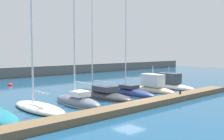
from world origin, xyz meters
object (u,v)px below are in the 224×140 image
(sailboat_navy_fifth, at_px, (129,91))
(motorboat_sand_sixth, at_px, (153,87))
(sailboat_ivory_second, at_px, (39,107))
(dock_bollard, at_px, (180,92))
(sailboat_slate_third, at_px, (77,101))
(motorboat_white_seventh, at_px, (171,84))
(sailboat_charcoal_fourth, at_px, (100,94))
(mooring_buoy_red, at_px, (10,86))

(sailboat_navy_fifth, height_order, motorboat_sand_sixth, sailboat_navy_fifth)
(sailboat_ivory_second, xyz_separation_m, dock_bollard, (13.26, -5.39, 0.51))
(sailboat_slate_third, xyz_separation_m, motorboat_white_seventh, (15.61, 0.33, 0.25))
(sailboat_ivory_second, relative_size, motorboat_white_seventh, 1.78)
(sailboat_ivory_second, relative_size, sailboat_charcoal_fourth, 0.72)
(sailboat_charcoal_fourth, height_order, motorboat_sand_sixth, sailboat_charcoal_fourth)
(sailboat_charcoal_fourth, relative_size, dock_bollard, 37.89)
(motorboat_white_seventh, bearing_deg, mooring_buoy_red, 42.13)
(sailboat_slate_third, height_order, motorboat_white_seventh, sailboat_slate_third)
(sailboat_charcoal_fourth, bearing_deg, mooring_buoy_red, 11.32)
(dock_bollard, bearing_deg, motorboat_white_seventh, 41.10)
(motorboat_sand_sixth, xyz_separation_m, mooring_buoy_red, (-10.96, 17.47, -0.53))
(motorboat_white_seventh, xyz_separation_m, mooring_buoy_red, (-14.85, 17.41, -0.62))
(sailboat_slate_third, relative_size, motorboat_white_seventh, 1.59)
(sailboat_charcoal_fourth, distance_m, dock_bollard, 8.55)
(sailboat_navy_fifth, bearing_deg, sailboat_slate_third, 98.16)
(motorboat_white_seventh, height_order, dock_bollard, motorboat_white_seventh)
(sailboat_slate_third, bearing_deg, sailboat_ivory_second, 84.46)
(sailboat_navy_fifth, height_order, mooring_buoy_red, sailboat_navy_fifth)
(motorboat_white_seventh, bearing_deg, sailboat_slate_third, 92.88)
(sailboat_charcoal_fourth, xyz_separation_m, dock_bollard, (5.42, -6.60, 0.42))
(sailboat_slate_third, bearing_deg, motorboat_white_seventh, -88.47)
(sailboat_charcoal_fourth, xyz_separation_m, motorboat_sand_sixth, (7.64, -1.33, 0.18))
(sailboat_ivory_second, bearing_deg, sailboat_charcoal_fourth, -82.63)
(motorboat_white_seventh, bearing_deg, sailboat_charcoal_fourth, 85.39)
(sailboat_charcoal_fourth, height_order, dock_bollard, sailboat_charcoal_fourth)
(sailboat_ivory_second, distance_m, mooring_buoy_red, 17.94)
(mooring_buoy_red, bearing_deg, motorboat_white_seventh, -49.54)
(dock_bollard, bearing_deg, sailboat_slate_third, 152.21)
(motorboat_sand_sixth, height_order, mooring_buoy_red, motorboat_sand_sixth)
(sailboat_navy_fifth, bearing_deg, motorboat_white_seventh, -89.21)
(motorboat_sand_sixth, bearing_deg, dock_bollard, 160.24)
(sailboat_charcoal_fourth, xyz_separation_m, motorboat_white_seventh, (11.53, -1.27, 0.27))
(motorboat_white_seventh, xyz_separation_m, dock_bollard, (-6.11, -5.33, 0.16))
(sailboat_ivory_second, distance_m, motorboat_white_seventh, 19.37)
(motorboat_white_seventh, bearing_deg, sailboat_navy_fifth, 89.24)
(sailboat_ivory_second, relative_size, motorboat_sand_sixth, 1.88)
(sailboat_slate_third, distance_m, mooring_buoy_red, 17.76)
(sailboat_slate_third, height_order, motorboat_sand_sixth, sailboat_slate_third)
(sailboat_navy_fifth, bearing_deg, motorboat_sand_sixth, -92.44)
(dock_bollard, bearing_deg, sailboat_ivory_second, 157.87)
(motorboat_sand_sixth, distance_m, motorboat_white_seventh, 3.89)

